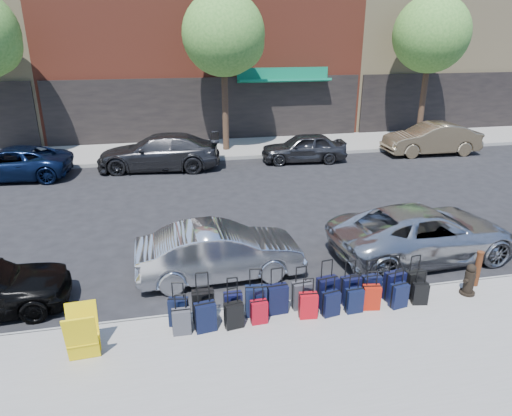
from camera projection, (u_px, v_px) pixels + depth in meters
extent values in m
plane|color=black|center=(255.00, 226.00, 14.02)|extent=(120.00, 120.00, 0.00)
cube|color=gray|center=(330.00, 365.00, 8.05)|extent=(60.00, 4.00, 0.15)
cube|color=gray|center=(215.00, 149.00, 23.13)|extent=(60.00, 4.00, 0.15)
cube|color=gray|center=(297.00, 303.00, 9.90)|extent=(60.00, 0.08, 0.15)
cube|color=gray|center=(220.00, 159.00, 21.28)|extent=(60.00, 0.08, 0.15)
cube|color=black|center=(210.00, 110.00, 24.33)|extent=(16.66, 0.15, 3.40)
cube|color=#0B6647|center=(284.00, 81.00, 24.24)|extent=(5.00, 0.91, 0.27)
cube|color=#0B6647|center=(283.00, 73.00, 24.39)|extent=(5.00, 0.10, 0.60)
cube|color=black|center=(475.00, 102.00, 27.39)|extent=(14.70, 0.15, 3.40)
cylinder|color=black|center=(225.00, 100.00, 21.88)|extent=(0.30, 0.30, 4.80)
sphere|color=#367326|center=(223.00, 34.00, 20.82)|extent=(3.80, 3.80, 3.80)
sphere|color=#367326|center=(237.00, 43.00, 21.07)|extent=(2.58, 2.58, 2.58)
cylinder|color=black|center=(423.00, 95.00, 23.89)|extent=(0.30, 0.30, 4.80)
sphere|color=#367326|center=(431.00, 34.00, 22.83)|extent=(3.80, 3.80, 3.80)
sphere|color=#367326|center=(441.00, 42.00, 23.08)|extent=(2.58, 2.58, 2.58)
cube|color=black|center=(179.00, 312.00, 8.96)|extent=(0.41, 0.28, 0.57)
cylinder|color=black|center=(177.00, 284.00, 8.74)|extent=(0.21, 0.07, 0.03)
cube|color=black|center=(203.00, 305.00, 9.11)|extent=(0.43, 0.24, 0.64)
cylinder|color=black|center=(202.00, 275.00, 8.86)|extent=(0.24, 0.03, 0.03)
cube|color=black|center=(233.00, 305.00, 9.21)|extent=(0.36, 0.20, 0.54)
cylinder|color=black|center=(233.00, 279.00, 9.00)|extent=(0.20, 0.03, 0.03)
cube|color=black|center=(256.00, 301.00, 9.25)|extent=(0.46, 0.29, 0.64)
cylinder|color=black|center=(256.00, 271.00, 9.00)|extent=(0.24, 0.06, 0.03)
cube|color=black|center=(277.00, 299.00, 9.34)|extent=(0.43, 0.25, 0.62)
cylinder|color=black|center=(278.00, 270.00, 9.10)|extent=(0.23, 0.05, 0.03)
cube|color=#333338|center=(301.00, 295.00, 9.51)|extent=(0.41, 0.25, 0.59)
cylinder|color=black|center=(303.00, 268.00, 9.28)|extent=(0.22, 0.05, 0.03)
cube|color=black|center=(327.00, 292.00, 9.57)|extent=(0.47, 0.31, 0.65)
cylinder|color=black|center=(329.00, 262.00, 9.32)|extent=(0.25, 0.07, 0.03)
cube|color=black|center=(350.00, 290.00, 9.69)|extent=(0.42, 0.26, 0.61)
cylinder|color=black|center=(353.00, 262.00, 9.45)|extent=(0.23, 0.05, 0.03)
cube|color=black|center=(371.00, 288.00, 9.77)|extent=(0.41, 0.24, 0.59)
cylinder|color=black|center=(374.00, 262.00, 9.54)|extent=(0.22, 0.04, 0.03)
cube|color=black|center=(394.00, 286.00, 9.81)|extent=(0.47, 0.32, 0.64)
cylinder|color=black|center=(398.00, 257.00, 9.56)|extent=(0.24, 0.08, 0.03)
cube|color=black|center=(414.00, 284.00, 9.93)|extent=(0.42, 0.26, 0.60)
cylinder|color=black|center=(418.00, 257.00, 9.70)|extent=(0.23, 0.05, 0.03)
cube|color=#393A3F|center=(182.00, 322.00, 8.71)|extent=(0.35, 0.21, 0.51)
cylinder|color=black|center=(180.00, 296.00, 8.51)|extent=(0.20, 0.04, 0.03)
cube|color=black|center=(205.00, 317.00, 8.78)|extent=(0.43, 0.28, 0.59)
cylinder|color=black|center=(204.00, 288.00, 8.56)|extent=(0.23, 0.06, 0.03)
cube|color=black|center=(234.00, 315.00, 8.89)|extent=(0.38, 0.26, 0.53)
cylinder|color=black|center=(233.00, 290.00, 8.69)|extent=(0.20, 0.06, 0.03)
cube|color=maroon|center=(259.00, 312.00, 9.03)|extent=(0.34, 0.20, 0.48)
cylinder|color=black|center=(259.00, 289.00, 8.85)|extent=(0.18, 0.04, 0.03)
cube|color=#AA0A14|center=(308.00, 305.00, 9.20)|extent=(0.38, 0.25, 0.53)
cylinder|color=black|center=(309.00, 280.00, 8.99)|extent=(0.21, 0.05, 0.03)
cube|color=black|center=(331.00, 303.00, 9.28)|extent=(0.39, 0.27, 0.52)
cylinder|color=black|center=(332.00, 279.00, 9.08)|extent=(0.20, 0.07, 0.03)
cube|color=black|center=(354.00, 300.00, 9.39)|extent=(0.36, 0.22, 0.52)
cylinder|color=black|center=(356.00, 276.00, 9.19)|extent=(0.20, 0.04, 0.03)
cube|color=#9F190A|center=(371.00, 297.00, 9.50)|extent=(0.39, 0.26, 0.53)
cylinder|color=black|center=(374.00, 273.00, 9.29)|extent=(0.20, 0.06, 0.03)
cube|color=black|center=(399.00, 295.00, 9.56)|extent=(0.39, 0.27, 0.53)
cylinder|color=black|center=(402.00, 271.00, 9.35)|extent=(0.20, 0.07, 0.03)
cube|color=black|center=(420.00, 294.00, 9.68)|extent=(0.35, 0.24, 0.47)
cylinder|color=black|center=(423.00, 272.00, 9.49)|extent=(0.18, 0.06, 0.03)
cylinder|color=black|center=(467.00, 292.00, 10.12)|extent=(0.33, 0.33, 0.05)
cylinder|color=black|center=(469.00, 281.00, 10.02)|extent=(0.22, 0.22, 0.51)
sphere|color=black|center=(472.00, 268.00, 9.90)|extent=(0.20, 0.20, 0.20)
cylinder|color=black|center=(469.00, 279.00, 10.00)|extent=(0.37, 0.23, 0.09)
cylinder|color=#38190C|center=(478.00, 269.00, 10.32)|extent=(0.14, 0.14, 0.83)
cylinder|color=#38190C|center=(481.00, 253.00, 10.17)|extent=(0.16, 0.16, 0.04)
cube|color=yellow|center=(81.00, 339.00, 7.84)|extent=(0.55, 0.27, 0.96)
cube|color=yellow|center=(83.00, 327.00, 8.16)|extent=(0.55, 0.27, 0.96)
cube|color=yellow|center=(83.00, 340.00, 8.05)|extent=(0.55, 0.38, 0.02)
imported|color=silver|center=(220.00, 252.00, 10.94)|extent=(4.04, 1.55, 1.31)
imported|color=#ACAEB3|center=(424.00, 232.00, 11.92)|extent=(5.06, 2.55, 1.37)
imported|color=#0C1837|center=(10.00, 164.00, 18.35)|extent=(4.83, 2.50, 1.30)
imported|color=#2E2E30|center=(159.00, 152.00, 19.68)|extent=(5.47, 2.79, 1.52)
imported|color=#303032|center=(304.00, 148.00, 20.88)|extent=(3.98, 1.88, 1.31)
imported|color=#8F7A57|center=(431.00, 139.00, 22.17)|extent=(4.65, 1.79, 1.51)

